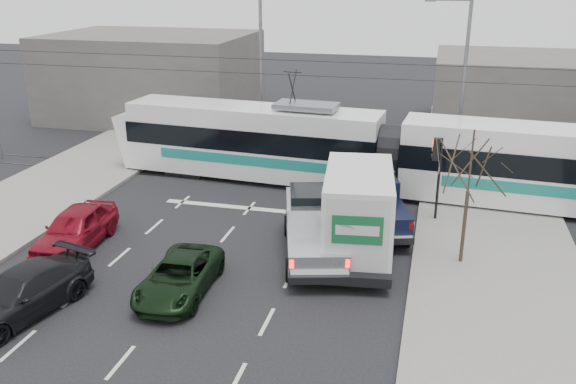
% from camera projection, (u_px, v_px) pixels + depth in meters
% --- Properties ---
extents(ground, '(120.00, 120.00, 0.00)m').
position_uv_depth(ground, '(244.00, 272.00, 22.08)').
color(ground, black).
rests_on(ground, ground).
extents(sidewalk_right, '(6.00, 60.00, 0.15)m').
position_uv_depth(sidewalk_right, '(505.00, 301.00, 20.01)').
color(sidewalk_right, gray).
rests_on(sidewalk_right, ground).
extents(rails, '(60.00, 1.60, 0.03)m').
position_uv_depth(rails, '(304.00, 183.00, 31.18)').
color(rails, '#33302D').
rests_on(rails, ground).
extents(building_left, '(14.00, 10.00, 6.00)m').
position_uv_depth(building_left, '(153.00, 76.00, 44.26)').
color(building_left, '#645F5A').
rests_on(building_left, ground).
extents(building_right, '(12.00, 10.00, 5.00)m').
position_uv_depth(building_right, '(527.00, 94.00, 40.35)').
color(building_right, '#645F5A').
rests_on(building_right, ground).
extents(bare_tree, '(2.40, 2.40, 5.00)m').
position_uv_depth(bare_tree, '(470.00, 167.00, 21.32)').
color(bare_tree, '#47382B').
rests_on(bare_tree, ground).
extents(traffic_signal, '(0.44, 0.44, 3.60)m').
position_uv_depth(traffic_signal, '(437.00, 161.00, 25.58)').
color(traffic_signal, black).
rests_on(traffic_signal, ground).
extents(street_lamp_near, '(2.38, 0.25, 9.00)m').
position_uv_depth(street_lamp_near, '(460.00, 76.00, 31.41)').
color(street_lamp_near, slate).
rests_on(street_lamp_near, ground).
extents(street_lamp_far, '(2.38, 0.25, 9.00)m').
position_uv_depth(street_lamp_far, '(258.00, 63.00, 35.84)').
color(street_lamp_far, slate).
rests_on(street_lamp_far, ground).
extents(catenary, '(60.00, 0.20, 7.00)m').
position_uv_depth(catenary, '(305.00, 109.00, 29.85)').
color(catenary, black).
rests_on(catenary, ground).
extents(tram, '(27.68, 4.92, 5.62)m').
position_uv_depth(tram, '(390.00, 153.00, 29.29)').
color(tram, white).
rests_on(tram, ground).
extents(silver_pickup, '(3.64, 6.55, 2.26)m').
position_uv_depth(silver_pickup, '(314.00, 225.00, 23.29)').
color(silver_pickup, black).
rests_on(silver_pickup, ground).
extents(box_truck, '(3.24, 7.24, 3.50)m').
position_uv_depth(box_truck, '(358.00, 211.00, 22.96)').
color(box_truck, black).
rests_on(box_truck, ground).
extents(navy_pickup, '(3.62, 5.98, 2.37)m').
position_uv_depth(navy_pickup, '(373.00, 199.00, 25.79)').
color(navy_pickup, black).
rests_on(navy_pickup, ground).
extents(green_car, '(2.23, 4.51, 1.23)m').
position_uv_depth(green_car, '(179.00, 276.00, 20.46)').
color(green_car, black).
rests_on(green_car, ground).
extents(red_car, '(2.24, 4.78, 1.58)m').
position_uv_depth(red_car, '(76.00, 228.00, 23.79)').
color(red_car, maroon).
rests_on(red_car, ground).
extents(dark_car, '(3.15, 5.33, 1.45)m').
position_uv_depth(dark_car, '(20.00, 294.00, 19.16)').
color(dark_car, black).
rests_on(dark_car, ground).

